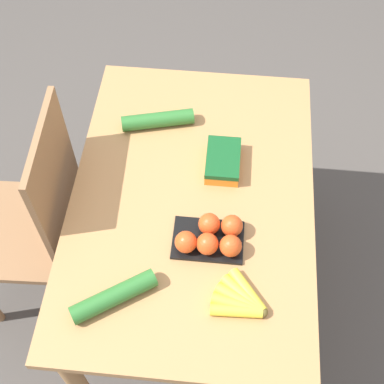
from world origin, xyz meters
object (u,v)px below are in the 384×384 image
tomato_pack (212,237)px  carrot_bag (223,160)px  cucumber_far (158,120)px  banana_bunch (241,301)px  cucumber_near (114,296)px  chair (39,222)px

tomato_pack → carrot_bag: (0.30, -0.01, -0.01)m
carrot_bag → cucumber_far: (0.16, 0.24, -0.00)m
banana_bunch → cucumber_near: 0.36m
cucumber_near → banana_bunch: bearing=-85.9°
chair → cucumber_near: chair is taller
banana_bunch → tomato_pack: 0.21m
tomato_pack → cucumber_far: size_ratio=0.84×
chair → cucumber_near: 0.58m
tomato_pack → cucumber_near: tomato_pack is taller
cucumber_near → cucumber_far: size_ratio=0.93×
banana_bunch → cucumber_far: cucumber_far is taller
tomato_pack → cucumber_near: bearing=129.1°
tomato_pack → cucumber_near: size_ratio=0.90×
cucumber_near → carrot_bag: bearing=-28.4°
cucumber_near → cucumber_far: (0.67, -0.04, 0.00)m
chair → tomato_pack: chair is taller
banana_bunch → cucumber_far: size_ratio=0.63×
carrot_bag → cucumber_far: 0.29m
tomato_pack → carrot_bag: bearing=-2.8°
chair → banana_bunch: 0.84m
banana_bunch → tomato_pack: bearing=27.8°
chair → cucumber_near: bearing=43.5°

